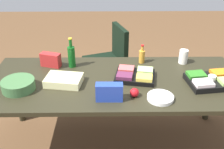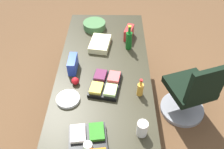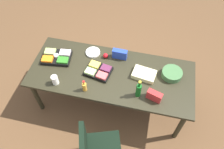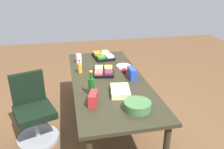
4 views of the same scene
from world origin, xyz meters
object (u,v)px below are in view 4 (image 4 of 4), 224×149
object	(u,v)px
conference_table	(108,83)
mayo_jar	(79,59)
wine_bottle	(92,86)
veggie_tray	(103,56)
sheet_cake	(120,91)
paper_plate_stack	(124,66)
fruit_platter	(104,71)
chip_bag_red	(93,99)
salad_bowl	(137,106)
dressing_bottle	(80,68)
apple_red	(124,70)
office_chair	(34,115)
chip_bag_blue	(132,73)

from	to	relation	value
conference_table	mayo_jar	size ratio (longest dim) A/B	16.49
wine_bottle	veggie_tray	distance (m)	1.35
sheet_cake	paper_plate_stack	bearing A→B (deg)	162.72
fruit_platter	veggie_tray	xyz separation A→B (m)	(-0.68, 0.11, 0.00)
chip_bag_red	conference_table	bearing A→B (deg)	155.86
salad_bowl	paper_plate_stack	bearing A→B (deg)	172.18
conference_table	salad_bowl	xyz separation A→B (m)	(0.85, 0.15, 0.12)
dressing_bottle	wine_bottle	xyz separation A→B (m)	(0.72, 0.08, 0.04)
conference_table	veggie_tray	bearing A→B (deg)	174.57
conference_table	mayo_jar	distance (m)	0.80
sheet_cake	mayo_jar	bearing A→B (deg)	-161.15
veggie_tray	sheet_cake	xyz separation A→B (m)	(1.33, -0.02, -0.00)
conference_table	salad_bowl	size ratio (longest dim) A/B	8.29
apple_red	chip_bag_red	bearing A→B (deg)	-35.15
office_chair	mayo_jar	world-z (taller)	same
conference_table	sheet_cake	bearing A→B (deg)	7.04
conference_table	dressing_bottle	world-z (taller)	dressing_bottle
office_chair	apple_red	bearing A→B (deg)	99.90
dressing_bottle	apple_red	size ratio (longest dim) A/B	2.60
veggie_tray	apple_red	bearing A→B (deg)	15.03
dressing_bottle	chip_bag_red	size ratio (longest dim) A/B	0.99
conference_table	chip_bag_red	world-z (taller)	chip_bag_red
office_chair	wine_bottle	bearing A→B (deg)	64.25
wine_bottle	veggie_tray	world-z (taller)	wine_bottle
fruit_platter	mayo_jar	xyz separation A→B (m)	(-0.53, -0.32, 0.04)
wine_bottle	conference_table	bearing A→B (deg)	147.13
dressing_bottle	salad_bowl	bearing A→B (deg)	24.24
wine_bottle	apple_red	distance (m)	0.81
salad_bowl	apple_red	xyz separation A→B (m)	(-1.00, 0.12, -0.01)
salad_bowl	chip_bag_red	xyz separation A→B (m)	(-0.20, -0.44, 0.03)
office_chair	chip_bag_red	bearing A→B (deg)	51.98
salad_bowl	paper_plate_stack	size ratio (longest dim) A/B	1.30
apple_red	veggie_tray	bearing A→B (deg)	-164.97
office_chair	sheet_cake	size ratio (longest dim) A/B	2.89
dressing_bottle	paper_plate_stack	distance (m)	0.68
mayo_jar	chip_bag_blue	distance (m)	1.02
fruit_platter	chip_bag_red	bearing A→B (deg)	-17.48
fruit_platter	salad_bowl	bearing A→B (deg)	9.78
conference_table	dressing_bottle	xyz separation A→B (m)	(-0.28, -0.36, 0.15)
apple_red	sheet_cake	size ratio (longest dim) A/B	0.24
office_chair	paper_plate_stack	size ratio (longest dim) A/B	4.20
veggie_tray	chip_bag_blue	xyz separation A→B (m)	(0.92, 0.24, 0.04)
veggie_tray	salad_bowl	bearing A→B (deg)	2.25
office_chair	veggie_tray	bearing A→B (deg)	130.30
apple_red	sheet_cake	bearing A→B (deg)	-19.19
chip_bag_blue	paper_plate_stack	world-z (taller)	chip_bag_blue
fruit_platter	apple_red	world-z (taller)	apple_red
conference_table	dressing_bottle	size ratio (longest dim) A/B	12.02
conference_table	office_chair	size ratio (longest dim) A/B	2.57
office_chair	paper_plate_stack	xyz separation A→B (m)	(-0.44, 1.34, 0.43)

